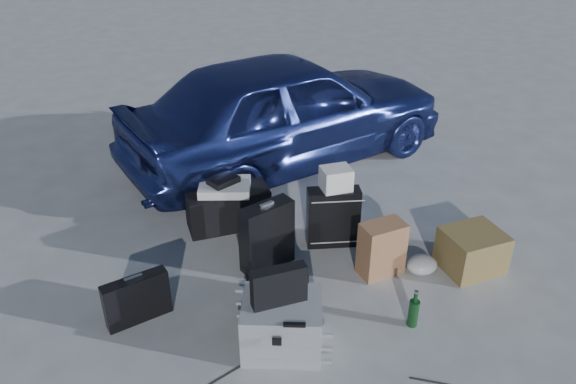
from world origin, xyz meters
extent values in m
plane|color=#ADAEA9|center=(0.00, 0.00, 0.00)|extent=(60.00, 60.00, 0.00)
imported|color=#303D8B|center=(0.64, 2.46, 0.62)|extent=(3.84, 2.18, 1.23)
cube|color=#959799|center=(-0.42, -0.18, 0.19)|extent=(0.65, 0.60, 0.38)
cube|color=black|center=(-0.43, -0.17, 0.52)|extent=(0.37, 0.10, 0.27)
cube|color=black|center=(-1.29, 0.45, 0.18)|extent=(0.48, 0.20, 0.37)
cube|color=black|center=(-0.21, 0.72, 0.29)|extent=(0.47, 0.28, 0.58)
cube|color=black|center=(0.42, 0.81, 0.27)|extent=(0.47, 0.28, 0.53)
cube|color=silver|center=(0.44, 0.83, 0.63)|extent=(0.25, 0.21, 0.19)
cube|color=black|center=(-0.34, 1.41, 0.18)|extent=(0.75, 0.35, 0.37)
cube|color=silver|center=(-0.36, 1.42, 0.41)|extent=(0.53, 0.47, 0.08)
cube|color=black|center=(-0.37, 1.43, 0.47)|extent=(0.30, 0.26, 0.05)
cube|color=#AC754B|center=(0.61, 0.30, 0.23)|extent=(0.36, 0.23, 0.46)
cube|color=olive|center=(1.33, 0.09, 0.17)|extent=(0.45, 0.40, 0.34)
ellipsoid|color=silver|center=(0.93, 0.18, 0.07)|extent=(0.28, 0.24, 0.14)
cube|color=black|center=(-0.31, 0.20, 0.15)|extent=(0.43, 0.17, 0.30)
cylinder|color=#0F3414|center=(0.52, -0.32, 0.15)|extent=(0.08, 0.08, 0.29)
camera|label=1|loc=(-1.40, -2.83, 2.84)|focal=35.00mm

